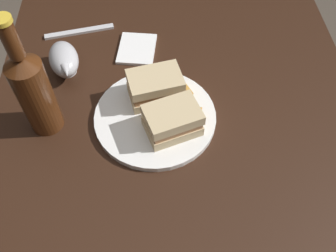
{
  "coord_description": "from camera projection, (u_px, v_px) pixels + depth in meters",
  "views": [
    {
      "loc": [
        0.39,
        -0.05,
        1.36
      ],
      "look_at": [
        -0.04,
        -0.03,
        0.74
      ],
      "focal_mm": 39.34,
      "sensor_mm": 36.0,
      "label": 1
    }
  ],
  "objects": [
    {
      "name": "dining_table",
      "position": [
        178.0,
        216.0,
        1.05
      ],
      "size": [
        1.21,
        0.83,
        0.71
      ],
      "primitive_type": "cube",
      "color": "black",
      "rests_on": "ground"
    },
    {
      "name": "plate",
      "position": [
        155.0,
        117.0,
        0.8
      ],
      "size": [
        0.26,
        0.26,
        0.01
      ],
      "primitive_type": "cylinder",
      "color": "white",
      "rests_on": "dining_table"
    },
    {
      "name": "sandwich_half_left",
      "position": [
        172.0,
        120.0,
        0.75
      ],
      "size": [
        0.11,
        0.13,
        0.06
      ],
      "color": "#CCB284",
      "rests_on": "plate"
    },
    {
      "name": "sandwich_half_right",
      "position": [
        155.0,
        87.0,
        0.8
      ],
      "size": [
        0.1,
        0.13,
        0.06
      ],
      "color": "#CCB284",
      "rests_on": "plate"
    },
    {
      "name": "potato_wedge_front",
      "position": [
        174.0,
        112.0,
        0.79
      ],
      "size": [
        0.04,
        0.05,
        0.02
      ],
      "primitive_type": "cube",
      "rotation": [
        0.0,
        0.0,
        1.98
      ],
      "color": "#AD702D",
      "rests_on": "plate"
    },
    {
      "name": "potato_wedge_middle",
      "position": [
        170.0,
        114.0,
        0.79
      ],
      "size": [
        0.05,
        0.03,
        0.01
      ],
      "primitive_type": "cube",
      "rotation": [
        0.0,
        0.0,
        2.9
      ],
      "color": "gold",
      "rests_on": "plate"
    },
    {
      "name": "potato_wedge_back",
      "position": [
        193.0,
        117.0,
        0.78
      ],
      "size": [
        0.05,
        0.03,
        0.02
      ],
      "primitive_type": "cube",
      "rotation": [
        0.0,
        0.0,
        0.25
      ],
      "color": "#B77F33",
      "rests_on": "plate"
    },
    {
      "name": "potato_wedge_left_edge",
      "position": [
        182.0,
        111.0,
        0.79
      ],
      "size": [
        0.04,
        0.05,
        0.02
      ],
      "primitive_type": "cube",
      "rotation": [
        0.0,
        0.0,
        5.26
      ],
      "color": "gold",
      "rests_on": "plate"
    },
    {
      "name": "potato_wedge_right_edge",
      "position": [
        190.0,
        110.0,
        0.79
      ],
      "size": [
        0.03,
        0.05,
        0.02
      ],
      "primitive_type": "cube",
      "rotation": [
        0.0,
        0.0,
        1.18
      ],
      "color": "gold",
      "rests_on": "plate"
    },
    {
      "name": "potato_wedge_stray",
      "position": [
        183.0,
        89.0,
        0.82
      ],
      "size": [
        0.06,
        0.04,
        0.02
      ],
      "primitive_type": "cube",
      "rotation": [
        0.0,
        0.0,
        3.59
      ],
      "color": "gold",
      "rests_on": "plate"
    },
    {
      "name": "gravy_boat",
      "position": [
        64.0,
        60.0,
        0.85
      ],
      "size": [
        0.13,
        0.09,
        0.07
      ],
      "color": "#B7B7BC",
      "rests_on": "dining_table"
    },
    {
      "name": "cider_bottle",
      "position": [
        33.0,
        90.0,
        0.71
      ],
      "size": [
        0.07,
        0.07,
        0.28
      ],
      "color": "#47230F",
      "rests_on": "dining_table"
    },
    {
      "name": "napkin",
      "position": [
        137.0,
        49.0,
        0.93
      ],
      "size": [
        0.12,
        0.1,
        0.01
      ],
      "primitive_type": "cube",
      "rotation": [
        0.0,
        0.0,
        -0.14
      ],
      "color": "white",
      "rests_on": "dining_table"
    },
    {
      "name": "fork",
      "position": [
        79.0,
        32.0,
        0.96
      ],
      "size": [
        0.05,
        0.18,
        0.01
      ],
      "primitive_type": "cube",
      "rotation": [
        0.0,
        0.0,
        1.77
      ],
      "color": "silver",
      "rests_on": "dining_table"
    }
  ]
}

